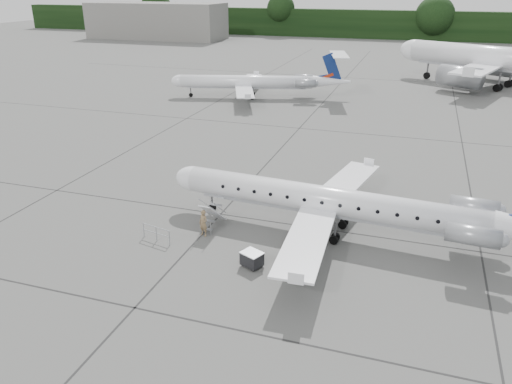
% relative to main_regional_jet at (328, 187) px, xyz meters
% --- Properties ---
extents(ground, '(320.00, 320.00, 0.00)m').
position_rel_main_regional_jet_xyz_m(ground, '(-1.34, -2.33, -3.29)').
color(ground, '#5B5B58').
rests_on(ground, ground).
extents(treeline, '(260.00, 4.00, 8.00)m').
position_rel_main_regional_jet_xyz_m(treeline, '(-1.34, 127.67, 0.71)').
color(treeline, black).
rests_on(treeline, ground).
extents(terminal_building, '(40.00, 14.00, 10.00)m').
position_rel_main_regional_jet_xyz_m(terminal_building, '(-71.34, 107.67, 1.71)').
color(terminal_building, slate).
rests_on(terminal_building, ground).
extents(main_regional_jet, '(27.04, 20.44, 6.58)m').
position_rel_main_regional_jet_xyz_m(main_regional_jet, '(0.00, 0.00, 0.00)').
color(main_regional_jet, white).
rests_on(main_regional_jet, ground).
extents(airstair, '(1.04, 2.54, 2.06)m').
position_rel_main_regional_jet_xyz_m(airstair, '(-7.56, -1.62, -2.26)').
color(airstair, white).
rests_on(airstair, ground).
extents(passenger, '(0.78, 0.64, 1.83)m').
position_rel_main_regional_jet_xyz_m(passenger, '(-7.67, -3.00, -2.38)').
color(passenger, olive).
rests_on(passenger, ground).
extents(safety_railing, '(2.17, 0.55, 1.00)m').
position_rel_main_regional_jet_xyz_m(safety_railing, '(-10.31, -4.65, -2.79)').
color(safety_railing, '#999CA1').
rests_on(safety_railing, ground).
extents(baggage_cart, '(1.44, 1.33, 1.00)m').
position_rel_main_regional_jet_xyz_m(baggage_cart, '(-3.35, -5.73, -2.79)').
color(baggage_cart, black).
rests_on(baggage_cart, ground).
extents(bg_narrowbody, '(43.30, 38.84, 12.78)m').
position_rel_main_regional_jet_xyz_m(bg_narrowbody, '(15.74, 57.77, 3.10)').
color(bg_narrowbody, white).
rests_on(bg_narrowbody, ground).
extents(bg_regional_left, '(28.19, 23.30, 6.43)m').
position_rel_main_regional_jet_xyz_m(bg_regional_left, '(-19.15, 38.51, -0.08)').
color(bg_regional_left, white).
rests_on(bg_regional_left, ground).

